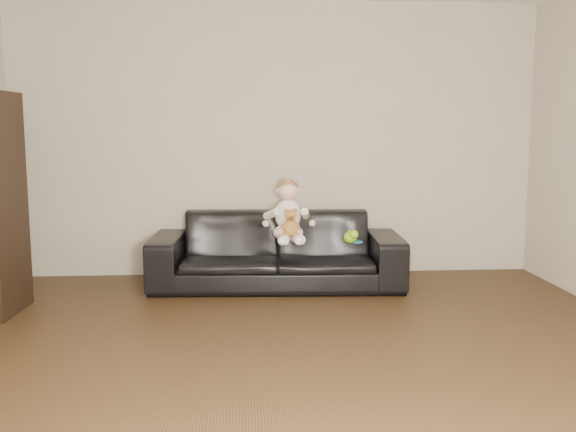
{
  "coord_description": "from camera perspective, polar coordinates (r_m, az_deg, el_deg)",
  "views": [
    {
      "loc": [
        -0.31,
        -3.42,
        1.43
      ],
      "look_at": [
        0.07,
        2.14,
        0.65
      ],
      "focal_mm": 40.0,
      "sensor_mm": 36.0,
      "label": 1
    }
  ],
  "objects": [
    {
      "name": "sofa",
      "position": [
        5.79,
        -1.01,
        -3.03
      ],
      "size": [
        2.27,
        0.98,
        0.65
      ],
      "primitive_type": "imported",
      "rotation": [
        0.0,
        0.0,
        -0.05
      ],
      "color": "black",
      "rests_on": "floor"
    },
    {
      "name": "baby",
      "position": [
        5.61,
        0.01,
        0.17
      ],
      "size": [
        0.4,
        0.48,
        0.54
      ],
      "rotation": [
        0.0,
        0.0,
        0.2
      ],
      "color": "silver",
      "rests_on": "sofa"
    },
    {
      "name": "wall_front",
      "position": [
        0.75,
        20.32,
        -2.46
      ],
      "size": [
        5.0,
        0.0,
        5.0
      ],
      "primitive_type": "plane",
      "rotation": [
        -1.57,
        0.0,
        0.0
      ],
      "color": "#B5AB98",
      "rests_on": "ground"
    },
    {
      "name": "toy_blue_disc",
      "position": [
        5.61,
        6.12,
        -2.28
      ],
      "size": [
        0.13,
        0.13,
        0.01
      ],
      "primitive_type": "cylinder",
      "rotation": [
        0.0,
        0.0,
        -0.31
      ],
      "color": "#1778BA",
      "rests_on": "sofa"
    },
    {
      "name": "floor",
      "position": [
        3.72,
        1.18,
        -14.63
      ],
      "size": [
        5.5,
        5.5,
        0.0
      ],
      "primitive_type": "plane",
      "color": "#392614",
      "rests_on": "ground"
    },
    {
      "name": "toy_rattle",
      "position": [
        5.72,
        5.51,
        -1.76
      ],
      "size": [
        0.09,
        0.09,
        0.08
      ],
      "primitive_type": "sphere",
      "rotation": [
        0.0,
        0.0,
        0.15
      ],
      "color": "orange",
      "rests_on": "sofa"
    },
    {
      "name": "toy_green",
      "position": [
        5.56,
        5.54,
        -1.92
      ],
      "size": [
        0.16,
        0.18,
        0.1
      ],
      "primitive_type": "ellipsoid",
      "rotation": [
        0.0,
        0.0,
        0.36
      ],
      "color": "#88D619",
      "rests_on": "sofa"
    },
    {
      "name": "wall_back",
      "position": [
        6.18,
        -1.05,
        6.76
      ],
      "size": [
        5.0,
        0.0,
        5.0
      ],
      "primitive_type": "plane",
      "rotation": [
        1.57,
        0.0,
        0.0
      ],
      "color": "#B5AB98",
      "rests_on": "ground"
    },
    {
      "name": "teddy_bear",
      "position": [
        5.46,
        0.23,
        -0.64
      ],
      "size": [
        0.15,
        0.15,
        0.24
      ],
      "rotation": [
        0.0,
        0.0,
        0.26
      ],
      "color": "#A26F2E",
      "rests_on": "sofa"
    }
  ]
}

